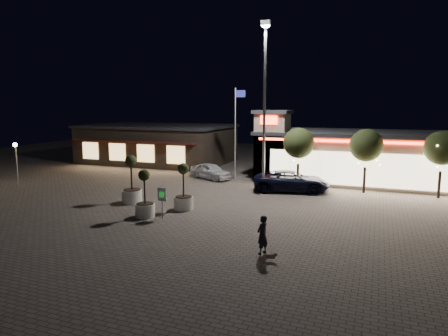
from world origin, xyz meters
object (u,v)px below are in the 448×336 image
at_px(pickup_truck, 292,181).
at_px(valet_sign, 162,197).
at_px(pedestrian, 262,235).
at_px(planter_mid, 145,202).
at_px(planter_left, 132,188).
at_px(white_sedan, 211,171).

bearing_deg(pickup_truck, valet_sign, 139.49).
bearing_deg(pedestrian, planter_mid, -89.62).
bearing_deg(pedestrian, pickup_truck, -151.52).
bearing_deg(planter_mid, planter_left, 135.57).
relative_size(pedestrian, planter_left, 0.53).
relative_size(pedestrian, planter_mid, 0.61).
relative_size(pickup_truck, planter_left, 1.77).
xyz_separation_m(planter_left, valet_sign, (3.80, -2.58, 0.28)).
height_order(pickup_truck, planter_left, planter_left).
xyz_separation_m(pickup_truck, planter_mid, (-6.60, -10.09, 0.08)).
bearing_deg(pickup_truck, planter_mid, 134.82).
xyz_separation_m(white_sedan, pedestrian, (9.26, -15.89, 0.16)).
bearing_deg(white_sedan, planter_mid, -151.15).
xyz_separation_m(pickup_truck, pedestrian, (1.45, -13.32, 0.07)).
bearing_deg(white_sedan, pickup_truck, -84.81).
distance_m(planter_mid, valet_sign, 1.21).
xyz_separation_m(white_sedan, valet_sign, (2.34, -12.62, 0.58)).
height_order(pickup_truck, white_sedan, pickup_truck).
bearing_deg(white_sedan, valet_sign, -146.10).
distance_m(pickup_truck, planter_left, 11.90).
distance_m(pickup_truck, white_sedan, 8.22).
distance_m(pedestrian, valet_sign, 7.66).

